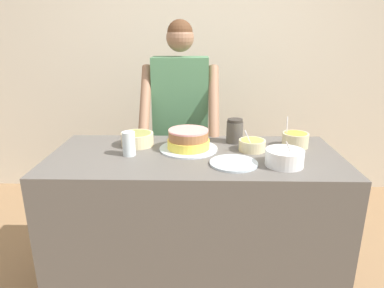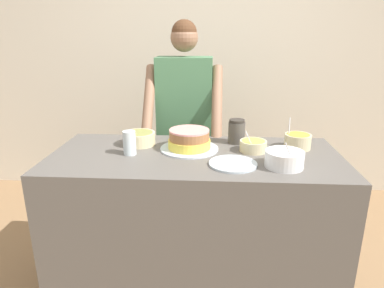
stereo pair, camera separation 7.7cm
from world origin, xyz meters
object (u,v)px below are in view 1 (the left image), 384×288
person_baker (181,112)px  frosting_bowl_orange (295,139)px  frosting_bowl_olive (137,139)px  drinking_glass (129,144)px  frosting_bowl_white (285,157)px  frosting_bowl_yellow (252,145)px  ceramic_plate (234,163)px  stoneware_jar (235,131)px  cake (188,141)px

person_baker → frosting_bowl_orange: person_baker is taller
frosting_bowl_olive → drinking_glass: drinking_glass is taller
frosting_bowl_white → frosting_bowl_olive: bearing=158.8°
frosting_bowl_olive → frosting_bowl_yellow: bearing=-6.8°
ceramic_plate → frosting_bowl_yellow: bearing=60.5°
person_baker → drinking_glass: 0.76m
frosting_bowl_orange → frosting_bowl_yellow: 0.29m
ceramic_plate → stoneware_jar: size_ratio=1.70×
cake → frosting_bowl_yellow: 0.39m
cake → stoneware_jar: (0.29, 0.15, 0.02)m
drinking_glass → ceramic_plate: size_ratio=0.54×
cake → frosting_bowl_white: frosting_bowl_white is taller
ceramic_plate → frosting_bowl_olive: bearing=151.3°
frosting_bowl_white → stoneware_jar: frosting_bowl_white is taller
frosting_bowl_orange → frosting_bowl_olive: frosting_bowl_orange is taller
frosting_bowl_orange → stoneware_jar: 0.38m
frosting_bowl_olive → ceramic_plate: (0.58, -0.32, -0.04)m
frosting_bowl_white → ceramic_plate: frosting_bowl_white is taller
person_baker → cake: 0.60m
frosting_bowl_yellow → drinking_glass: bearing=-172.2°
ceramic_plate → frosting_bowl_orange: bearing=36.7°
cake → frosting_bowl_orange: (0.66, 0.06, -0.01)m
frosting_bowl_yellow → ceramic_plate: (-0.13, -0.23, -0.03)m
person_baker → frosting_bowl_white: (0.60, -0.85, -0.05)m
person_baker → cake: size_ratio=4.70×
frosting_bowl_olive → stoneware_jar: (0.62, 0.08, 0.03)m
frosting_bowl_white → frosting_bowl_orange: size_ratio=1.10×
person_baker → ceramic_plate: bearing=-68.4°
frosting_bowl_olive → drinking_glass: 0.19m
stoneware_jar → cake: bearing=-152.8°
cake → frosting_bowl_yellow: (0.39, -0.01, -0.02)m
person_baker → frosting_bowl_orange: 0.92m
person_baker → drinking_glass: bearing=-110.4°
drinking_glass → ceramic_plate: bearing=-12.5°
frosting_bowl_orange → drinking_glass: (-1.00, -0.17, 0.02)m
cake → drinking_glass: 0.36m
cake → ceramic_plate: (0.25, -0.24, -0.05)m
person_baker → frosting_bowl_orange: size_ratio=8.99×
frosting_bowl_yellow → drinking_glass: 0.73m
cake → stoneware_jar: bearing=27.2°
frosting_bowl_orange → ceramic_plate: (-0.41, -0.31, -0.04)m
frosting_bowl_olive → frosting_bowl_yellow: (0.71, -0.08, -0.01)m
frosting_bowl_olive → frosting_bowl_orange: bearing=-0.7°
person_baker → stoneware_jar: bearing=-50.1°
person_baker → ceramic_plate: (0.33, -0.84, -0.10)m
cake → stoneware_jar: 0.33m
ceramic_plate → stoneware_jar: (0.04, 0.39, 0.07)m
cake → frosting_bowl_orange: frosting_bowl_orange is taller
cake → ceramic_plate: size_ratio=1.36×
frosting_bowl_white → frosting_bowl_orange: 0.35m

